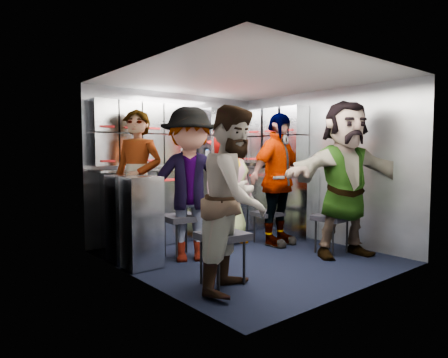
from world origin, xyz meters
TOP-DOWN VIEW (x-y plane):
  - floor at (0.00, 0.00)m, footprint 3.00×3.00m
  - wall_back at (0.00, 1.50)m, footprint 2.80×0.04m
  - wall_left at (-1.40, 0.00)m, footprint 0.04×3.00m
  - wall_right at (1.40, 0.00)m, footprint 0.04×3.00m
  - ceiling at (0.00, 0.00)m, footprint 2.80×3.00m
  - cart_bank_back at (0.00, 1.29)m, footprint 2.68×0.38m
  - cart_bank_left at (-1.19, 0.56)m, footprint 0.38×0.76m
  - counter at (0.00, 1.29)m, footprint 2.68×0.42m
  - locker_bank_back at (0.00, 1.35)m, footprint 2.68×0.28m
  - locker_bank_right at (1.25, 0.70)m, footprint 0.28×1.00m
  - right_cabinet at (1.25, 0.60)m, footprint 0.28×1.20m
  - coffee_niche at (0.18, 1.41)m, footprint 0.46×0.16m
  - red_latch_strip at (0.00, 1.09)m, footprint 2.60×0.02m
  - jump_seat_near_left at (-0.85, -0.58)m, footprint 0.44×0.42m
  - jump_seat_mid_left at (-0.60, 0.49)m, footprint 0.46×0.44m
  - jump_seat_center at (0.31, 0.90)m, footprint 0.55×0.54m
  - jump_seat_mid_right at (0.73, 0.37)m, footprint 0.38×0.37m
  - jump_seat_near_right at (0.93, -0.53)m, footprint 0.43×0.41m
  - attendant_standing at (-0.97, 0.89)m, footprint 0.69×0.77m
  - attendant_arc_a at (-0.85, -0.76)m, footprint 1.02×0.95m
  - attendant_arc_b at (-0.60, 0.31)m, footprint 1.31×1.11m
  - attendant_arc_c at (0.31, 0.72)m, footprint 0.82×0.57m
  - attendant_arc_d at (0.73, 0.19)m, footprint 1.08×0.55m
  - attendant_arc_e at (0.93, -0.71)m, footprint 1.81×1.15m
  - bottle_left at (-0.62, 1.24)m, footprint 0.07×0.07m
  - bottle_mid at (-0.11, 1.24)m, footprint 0.07×0.07m
  - bottle_right at (0.35, 1.24)m, footprint 0.07×0.07m
  - cup_left at (-0.29, 1.23)m, footprint 0.07×0.07m
  - cup_right at (1.25, 1.23)m, footprint 0.07×0.07m

SIDE VIEW (x-z plane):
  - floor at x=0.00m, z-range 0.00..0.00m
  - jump_seat_mid_right at x=0.73m, z-range 0.17..0.60m
  - jump_seat_near_right at x=0.93m, z-range 0.18..0.65m
  - jump_seat_near_left at x=-0.85m, z-range 0.19..0.69m
  - jump_seat_center at x=0.31m, z-range 0.19..0.69m
  - jump_seat_mid_left at x=-0.60m, z-range 0.19..0.70m
  - cart_bank_back at x=0.00m, z-range 0.00..0.99m
  - cart_bank_left at x=-1.19m, z-range 0.00..0.99m
  - right_cabinet at x=1.25m, z-range 0.00..1.00m
  - attendant_arc_c at x=0.31m, z-range 0.00..1.59m
  - attendant_arc_a at x=-0.85m, z-range 0.00..1.66m
  - attendant_standing at x=-0.97m, z-range 0.00..1.76m
  - red_latch_strip at x=0.00m, z-range 0.86..0.90m
  - attendant_arc_b at x=-0.60m, z-range 0.00..1.76m
  - attendant_arc_d at x=0.73m, z-range 0.00..1.77m
  - attendant_arc_e at x=0.93m, z-range 0.00..1.86m
  - counter at x=0.00m, z-range 1.00..1.03m
  - wall_back at x=0.00m, z-range 0.00..2.10m
  - wall_left at x=-1.40m, z-range 0.00..2.10m
  - wall_right at x=1.40m, z-range 0.00..2.10m
  - cup_left at x=-0.29m, z-range 1.03..1.14m
  - cup_right at x=1.25m, z-range 1.03..1.14m
  - bottle_left at x=-0.62m, z-range 1.03..1.26m
  - bottle_right at x=0.35m, z-range 1.03..1.27m
  - bottle_mid at x=-0.11m, z-range 1.03..1.30m
  - coffee_niche at x=0.18m, z-range 1.05..1.89m
  - locker_bank_back at x=0.00m, z-range 1.08..1.90m
  - locker_bank_right at x=1.25m, z-range 1.08..1.90m
  - ceiling at x=0.00m, z-range 2.09..2.11m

